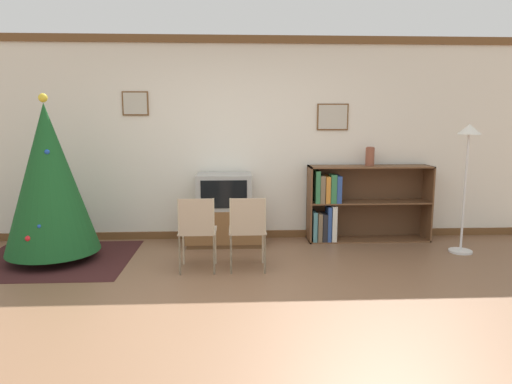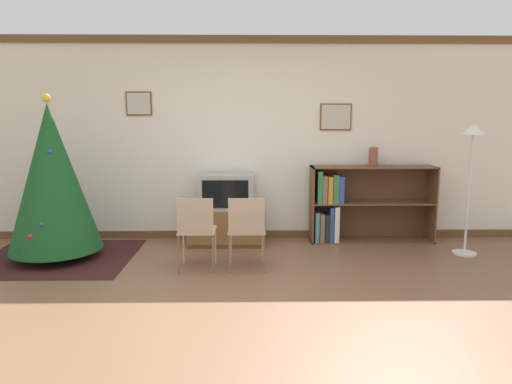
% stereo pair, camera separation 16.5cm
% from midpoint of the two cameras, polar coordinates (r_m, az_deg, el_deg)
% --- Properties ---
extents(ground_plane, '(24.00, 24.00, 0.00)m').
position_cam_midpoint_polar(ground_plane, '(4.11, -1.71, -14.36)').
color(ground_plane, brown).
extents(wall_back, '(8.46, 0.11, 2.70)m').
position_cam_midpoint_polar(wall_back, '(6.20, -1.45, 6.56)').
color(wall_back, silver).
rests_on(wall_back, ground_plane).
extents(area_rug, '(1.77, 1.56, 0.01)m').
position_cam_midpoint_polar(area_rug, '(5.92, -22.78, -7.56)').
color(area_rug, '#381919').
rests_on(area_rug, ground_plane).
extents(christmas_tree, '(1.05, 1.05, 1.90)m').
position_cam_midpoint_polar(christmas_tree, '(5.73, -23.38, 1.59)').
color(christmas_tree, maroon).
rests_on(christmas_tree, area_rug).
extents(tv_console, '(1.00, 0.54, 0.48)m').
position_cam_midpoint_polar(tv_console, '(6.02, -2.91, -4.22)').
color(tv_console, brown).
rests_on(tv_console, ground_plane).
extents(television, '(0.70, 0.51, 0.45)m').
position_cam_midpoint_polar(television, '(5.93, -2.94, 0.12)').
color(television, '#9E9E99').
rests_on(television, tv_console).
extents(folding_chair_left, '(0.40, 0.40, 0.82)m').
position_cam_midpoint_polar(folding_chair_left, '(4.92, -6.52, -4.58)').
color(folding_chair_left, tan).
rests_on(folding_chair_left, ground_plane).
extents(folding_chair_right, '(0.40, 0.40, 0.82)m').
position_cam_midpoint_polar(folding_chair_right, '(4.89, -0.22, -4.58)').
color(folding_chair_right, tan).
rests_on(folding_chair_right, ground_plane).
extents(bookshelf, '(1.63, 0.36, 1.01)m').
position_cam_midpoint_polar(bookshelf, '(6.23, 12.49, -1.56)').
color(bookshelf, brown).
rests_on(bookshelf, ground_plane).
extents(vase, '(0.12, 0.12, 0.25)m').
position_cam_midpoint_polar(vase, '(6.24, 15.18, 4.31)').
color(vase, brown).
rests_on(vase, bookshelf).
extents(standing_lamp, '(0.28, 0.28, 1.57)m').
position_cam_midpoint_polar(standing_lamp, '(5.99, 26.07, 4.13)').
color(standing_lamp, silver).
rests_on(standing_lamp, ground_plane).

